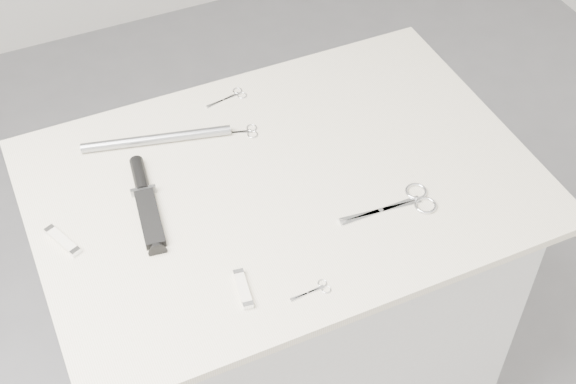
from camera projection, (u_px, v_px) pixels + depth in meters
name	position (u px, v px, depth m)	size (l,w,h in m)	color
plinth	(284.00, 314.00, 1.95)	(0.90, 0.60, 0.90)	silver
display_board	(284.00, 183.00, 1.61)	(1.00, 0.70, 0.02)	beige
large_shears	(407.00, 203.00, 1.56)	(0.19, 0.08, 0.01)	silver
embroidery_scissors_a	(242.00, 132.00, 1.70)	(0.10, 0.06, 0.00)	silver
embroidery_scissors_b	(232.00, 97.00, 1.78)	(0.10, 0.04, 0.00)	silver
tiny_scissors	(315.00, 290.00, 1.42)	(0.08, 0.03, 0.00)	silver
sheathed_knife	(145.00, 198.00, 1.56)	(0.07, 0.24, 0.03)	black
pocket_knife_a	(243.00, 289.00, 1.41)	(0.03, 0.09, 0.01)	#EEE5D0
pocket_knife_b	(62.00, 241.00, 1.49)	(0.05, 0.09, 0.01)	#EEE5D0
metal_rail	(156.00, 139.00, 1.67)	(0.02, 0.02, 0.31)	gray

